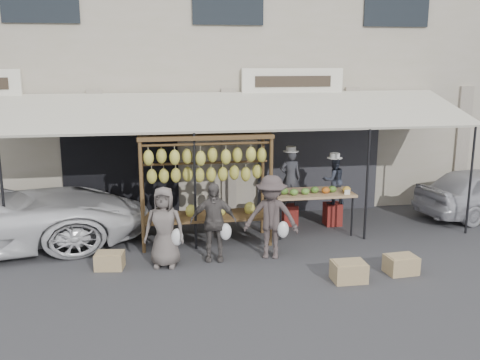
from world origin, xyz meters
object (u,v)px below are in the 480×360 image
object	(u,v)px
vendor_right	(334,180)
crate_near_b	(401,265)
customer_left	(164,227)
crate_near_a	(349,271)
vendor_left	(290,178)
produce_table	(313,193)
customer_mid	(213,222)
crate_far	(110,261)
customer_right	(271,217)
banana_rack	(205,167)

from	to	relation	value
vendor_right	crate_near_b	distance (m)	3.02
customer_left	crate_near_a	distance (m)	3.30
vendor_left	vendor_right	xyz separation A→B (m)	(0.95, -0.17, -0.05)
produce_table	customer_mid	xyz separation A→B (m)	(-2.27, -1.22, -0.14)
customer_mid	crate_near_a	world-z (taller)	customer_mid
customer_mid	crate_near_a	size ratio (longest dim) A/B	2.67
customer_mid	crate_near_b	world-z (taller)	customer_mid
produce_table	crate_far	world-z (taller)	produce_table
customer_left	customer_mid	bearing A→B (deg)	21.92
customer_mid	customer_right	size ratio (longest dim) A/B	0.93
produce_table	crate_far	bearing A→B (deg)	-162.18
produce_table	vendor_right	xyz separation A→B (m)	(0.63, 0.48, 0.16)
vendor_left	crate_far	bearing A→B (deg)	36.10
customer_left	banana_rack	bearing A→B (deg)	64.00
customer_left	crate_near_a	xyz separation A→B (m)	(3.03, -1.19, -0.57)
vendor_right	customer_mid	size ratio (longest dim) A/B	0.72
produce_table	crate_far	size ratio (longest dim) A/B	3.47
banana_rack	vendor_left	distance (m)	2.23
customer_mid	vendor_left	bearing A→B (deg)	51.77
crate_near_a	customer_mid	bearing A→B (deg)	147.72
customer_left	customer_right	world-z (taller)	customer_right
banana_rack	customer_mid	size ratio (longest dim) A/B	1.77
customer_left	crate_near_b	xyz separation A→B (m)	(4.05, -1.03, -0.58)
customer_left	produce_table	bearing A→B (deg)	35.63
customer_mid	crate_far	world-z (taller)	customer_mid
vendor_left	customer_right	world-z (taller)	vendor_left
vendor_right	customer_left	distance (m)	4.23
crate_far	customer_left	bearing A→B (deg)	-2.29
customer_left	customer_right	bearing A→B (deg)	15.08
banana_rack	crate_far	world-z (taller)	banana_rack
banana_rack	customer_mid	xyz separation A→B (m)	(0.03, -0.95, -0.84)
crate_near_b	crate_far	distance (m)	5.14
vendor_right	customer_mid	distance (m)	3.37
produce_table	crate_near_a	world-z (taller)	produce_table
vendor_right	crate_far	size ratio (longest dim) A/B	2.17
customer_left	customer_mid	world-z (taller)	customer_mid
vendor_left	produce_table	bearing A→B (deg)	125.18
produce_table	crate_near_b	world-z (taller)	produce_table
vendor_right	customer_left	bearing A→B (deg)	19.20
banana_rack	produce_table	size ratio (longest dim) A/B	1.53
crate_far	produce_table	bearing A→B (deg)	17.82
banana_rack	crate_near_a	world-z (taller)	banana_rack
vendor_right	customer_right	bearing A→B (deg)	37.07
vendor_left	customer_left	size ratio (longest dim) A/B	0.86
vendor_right	customer_mid	bearing A→B (deg)	23.57
customer_mid	banana_rack	bearing A→B (deg)	100.06
customer_mid	crate_near_a	distance (m)	2.58
customer_right	crate_near_a	distance (m)	1.78
vendor_left	customer_mid	distance (m)	2.72
crate_near_b	customer_right	bearing A→B (deg)	151.51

